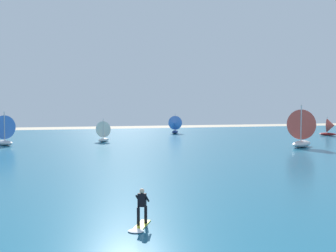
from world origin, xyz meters
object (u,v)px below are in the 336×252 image
object	(u,v)px
sailboat_outermost	(330,127)
sailboat_heeled_over	(105,131)
kitesurfer	(141,213)
sailboat_mid_left	(175,125)
sailboat_trailing	(304,128)
sailboat_anchored_offshore	(2,130)

from	to	relation	value
sailboat_outermost	sailboat_heeled_over	world-z (taller)	same
kitesurfer	sailboat_mid_left	world-z (taller)	sailboat_mid_left
sailboat_outermost	sailboat_trailing	bearing A→B (deg)	-136.47
sailboat_mid_left	sailboat_heeled_over	world-z (taller)	sailboat_mid_left
sailboat_outermost	sailboat_heeled_over	size ratio (longest dim) A/B	1.00
sailboat_anchored_offshore	sailboat_mid_left	distance (m)	33.99
kitesurfer	sailboat_mid_left	xyz separation A→B (m)	(18.77, 57.51, 1.21)
sailboat_trailing	sailboat_heeled_over	world-z (taller)	sailboat_trailing
sailboat_trailing	sailboat_heeled_over	size ratio (longest dim) A/B	1.59
sailboat_outermost	sailboat_heeled_over	xyz separation A→B (m)	(-41.66, -0.84, -0.00)
kitesurfer	sailboat_anchored_offshore	bearing A→B (deg)	105.14
sailboat_outermost	sailboat_mid_left	size ratio (longest dim) A/B	0.89
sailboat_trailing	sailboat_mid_left	size ratio (longest dim) A/B	1.42
kitesurfer	sailboat_mid_left	bearing A→B (deg)	71.93
sailboat_anchored_offshore	sailboat_trailing	bearing A→B (deg)	-18.91
kitesurfer	sailboat_anchored_offshore	world-z (taller)	sailboat_anchored_offshore
sailboat_mid_left	sailboat_outermost	bearing A→B (deg)	-26.95
sailboat_heeled_over	sailboat_mid_left	bearing A→B (deg)	42.38
kitesurfer	sailboat_trailing	xyz separation A→B (m)	(27.97, 28.10, 1.97)
sailboat_trailing	sailboat_anchored_offshore	distance (m)	41.45
sailboat_outermost	sailboat_heeled_over	distance (m)	41.67
sailboat_anchored_offshore	kitesurfer	bearing A→B (deg)	-74.86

